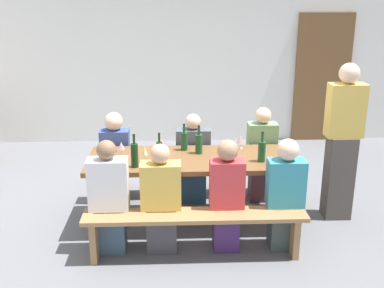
% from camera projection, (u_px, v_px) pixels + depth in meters
% --- Properties ---
extents(ground_plane, '(24.00, 24.00, 0.00)m').
position_uv_depth(ground_plane, '(192.00, 221.00, 5.18)').
color(ground_plane, slate).
extents(back_wall, '(14.00, 0.20, 3.20)m').
position_uv_depth(back_wall, '(184.00, 44.00, 7.60)').
color(back_wall, silver).
rests_on(back_wall, ground).
extents(wooden_door, '(0.90, 0.06, 2.10)m').
position_uv_depth(wooden_door, '(322.00, 78.00, 7.72)').
color(wooden_door, brown).
rests_on(wooden_door, ground).
extents(tasting_table, '(2.19, 0.82, 0.75)m').
position_uv_depth(tasting_table, '(192.00, 164.00, 4.97)').
color(tasting_table, brown).
rests_on(tasting_table, ground).
extents(bench_near, '(2.09, 0.30, 0.45)m').
position_uv_depth(bench_near, '(195.00, 222.00, 4.39)').
color(bench_near, '#9E7247').
rests_on(bench_near, ground).
extents(bench_far, '(2.09, 0.30, 0.45)m').
position_uv_depth(bench_far, '(190.00, 168.00, 5.74)').
color(bench_far, '#9E7247').
rests_on(bench_far, ground).
extents(wine_bottle_0, '(0.08, 0.08, 0.32)m').
position_uv_depth(wine_bottle_0, '(262.00, 151.00, 4.80)').
color(wine_bottle_0, '#194723').
rests_on(wine_bottle_0, tasting_table).
extents(wine_bottle_1, '(0.06, 0.06, 0.30)m').
position_uv_depth(wine_bottle_1, '(159.00, 151.00, 4.82)').
color(wine_bottle_1, '#143319').
rests_on(wine_bottle_1, tasting_table).
extents(wine_bottle_2, '(0.08, 0.08, 0.31)m').
position_uv_depth(wine_bottle_2, '(199.00, 143.00, 5.04)').
color(wine_bottle_2, '#194723').
rests_on(wine_bottle_2, tasting_table).
extents(wine_bottle_3, '(0.07, 0.07, 0.30)m').
position_uv_depth(wine_bottle_3, '(184.00, 141.00, 5.15)').
color(wine_bottle_3, '#194723').
rests_on(wine_bottle_3, tasting_table).
extents(wine_bottle_4, '(0.07, 0.07, 0.34)m').
position_uv_depth(wine_bottle_4, '(135.00, 155.00, 4.64)').
color(wine_bottle_4, '#143319').
rests_on(wine_bottle_4, tasting_table).
extents(wine_glass_0, '(0.08, 0.08, 0.16)m').
position_uv_depth(wine_glass_0, '(240.00, 139.00, 5.19)').
color(wine_glass_0, silver).
rests_on(wine_glass_0, tasting_table).
extents(wine_glass_1, '(0.06, 0.06, 0.18)m').
position_uv_depth(wine_glass_1, '(145.00, 151.00, 4.77)').
color(wine_glass_1, silver).
rests_on(wine_glass_1, tasting_table).
extents(wine_glass_2, '(0.06, 0.06, 0.19)m').
position_uv_depth(wine_glass_2, '(114.00, 148.00, 4.83)').
color(wine_glass_2, silver).
rests_on(wine_glass_2, tasting_table).
extents(wine_glass_3, '(0.07, 0.07, 0.16)m').
position_uv_depth(wine_glass_3, '(121.00, 146.00, 4.94)').
color(wine_glass_3, silver).
rests_on(wine_glass_3, tasting_table).
extents(wine_glass_4, '(0.08, 0.08, 0.18)m').
position_uv_depth(wine_glass_4, '(161.00, 141.00, 5.05)').
color(wine_glass_4, silver).
rests_on(wine_glass_4, tasting_table).
extents(seated_guest_near_0, '(0.37, 0.24, 1.13)m').
position_uv_depth(seated_guest_near_0, '(109.00, 200.00, 4.45)').
color(seated_guest_near_0, '#3F5569').
rests_on(seated_guest_near_0, ground).
extents(seated_guest_near_1, '(0.38, 0.24, 1.09)m').
position_uv_depth(seated_guest_near_1, '(161.00, 201.00, 4.47)').
color(seated_guest_near_1, '#47444A').
rests_on(seated_guest_near_1, ground).
extents(seated_guest_near_2, '(0.33, 0.24, 1.12)m').
position_uv_depth(seated_guest_near_2, '(227.00, 198.00, 4.49)').
color(seated_guest_near_2, '#45265D').
rests_on(seated_guest_near_2, ground).
extents(seated_guest_near_3, '(0.36, 0.24, 1.12)m').
position_uv_depth(seated_guest_near_3, '(285.00, 197.00, 4.51)').
color(seated_guest_near_3, '#3F4A47').
rests_on(seated_guest_near_3, ground).
extents(seated_guest_far_0, '(0.33, 0.24, 1.11)m').
position_uv_depth(seated_guest_far_0, '(116.00, 160.00, 5.51)').
color(seated_guest_far_0, '#433743').
rests_on(seated_guest_far_0, ground).
extents(seated_guest_far_1, '(0.40, 0.24, 1.08)m').
position_uv_depth(seated_guest_far_1, '(193.00, 161.00, 5.55)').
color(seated_guest_far_1, '#2F546E').
rests_on(seated_guest_far_1, ground).
extents(seated_guest_far_2, '(0.34, 0.24, 1.15)m').
position_uv_depth(seated_guest_far_2, '(261.00, 157.00, 5.57)').
color(seated_guest_far_2, '#512D33').
rests_on(seated_guest_far_2, ground).
extents(standing_host, '(0.38, 0.24, 1.72)m').
position_uv_depth(standing_host, '(342.00, 145.00, 5.05)').
color(standing_host, '#4B423D').
rests_on(standing_host, ground).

